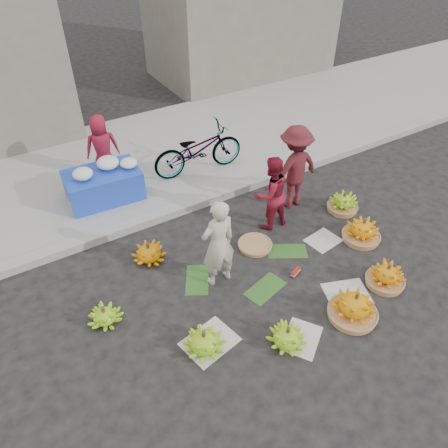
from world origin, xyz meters
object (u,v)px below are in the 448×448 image
flower_table (104,183)px  bicycle (198,150)px  vendor_cream (218,244)px  banana_bunch_0 (204,341)px  banana_bunch_4 (362,230)px

flower_table → bicycle: bearing=1.1°
vendor_cream → flower_table: (-0.79, 2.86, -0.31)m
banana_bunch_0 → vendor_cream: 1.39m
flower_table → bicycle: (1.96, -0.08, 0.17)m
bicycle → vendor_cream: bearing=162.1°
banana_bunch_0 → bicycle: bicycle is taller
banana_bunch_4 → vendor_cream: vendor_cream is taller
banana_bunch_4 → vendor_cream: (-2.60, 0.42, 0.56)m
banana_bunch_0 → banana_bunch_4: banana_bunch_4 is taller
vendor_cream → banana_bunch_4: bearing=169.4°
vendor_cream → bicycle: size_ratio=0.80×
bicycle → banana_bunch_4: bearing=-151.1°
banana_bunch_4 → bicycle: (-1.43, 3.21, 0.43)m
banana_bunch_0 → bicycle: 4.27m
banana_bunch_0 → banana_bunch_4: (3.39, 0.55, 0.04)m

